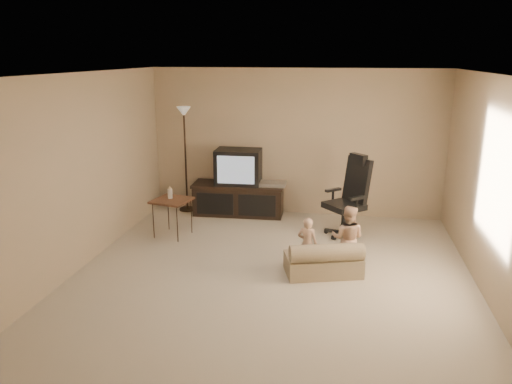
# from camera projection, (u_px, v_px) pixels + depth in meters

# --- Properties ---
(floor) EXTENTS (5.50, 5.50, 0.00)m
(floor) POSITION_uv_depth(u_px,v_px,m) (271.00, 278.00, 6.27)
(floor) COLOR #BCAD95
(floor) RESTS_ON ground
(room_shell) EXTENTS (5.50, 5.50, 5.50)m
(room_shell) POSITION_uv_depth(u_px,v_px,m) (272.00, 160.00, 5.86)
(room_shell) COLOR white
(room_shell) RESTS_ON floor
(tv_stand) EXTENTS (1.63, 0.65, 1.15)m
(tv_stand) POSITION_uv_depth(u_px,v_px,m) (239.00, 188.00, 8.66)
(tv_stand) COLOR black
(tv_stand) RESTS_ON floor
(office_chair) EXTENTS (0.82, 0.82, 1.26)m
(office_chair) POSITION_uv_depth(u_px,v_px,m) (348.00, 207.00, 7.65)
(office_chair) COLOR black
(office_chair) RESTS_ON floor
(side_table) EXTENTS (0.63, 0.63, 0.79)m
(side_table) POSITION_uv_depth(u_px,v_px,m) (172.00, 200.00, 7.60)
(side_table) COLOR brown
(side_table) RESTS_ON floor
(floor_lamp) EXTENTS (0.29, 0.29, 1.85)m
(floor_lamp) POSITION_uv_depth(u_px,v_px,m) (185.00, 136.00, 8.65)
(floor_lamp) COLOR black
(floor_lamp) RESTS_ON floor
(child_sofa) EXTENTS (1.05, 0.77, 0.46)m
(child_sofa) POSITION_uv_depth(u_px,v_px,m) (324.00, 261.00, 6.31)
(child_sofa) COLOR gray
(child_sofa) RESTS_ON floor
(toddler_left) EXTENTS (0.29, 0.24, 0.72)m
(toddler_left) POSITION_uv_depth(u_px,v_px,m) (307.00, 244.00, 6.40)
(toddler_left) COLOR tan
(toddler_left) RESTS_ON floor
(toddler_right) EXTENTS (0.46, 0.30, 0.87)m
(toddler_right) POSITION_uv_depth(u_px,v_px,m) (348.00, 238.00, 6.39)
(toddler_right) COLOR tan
(toddler_right) RESTS_ON floor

